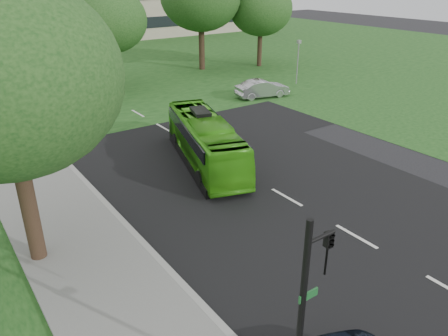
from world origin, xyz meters
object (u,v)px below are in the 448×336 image
tree_park_b (20,2)px  camera_pole (298,56)px  tree_park_e (261,9)px  tree_side_near (2,78)px  bus (205,141)px  traffic_light (307,306)px  tree_park_c (109,20)px  sedan (262,89)px

tree_park_b → camera_pole: 23.69m
tree_park_e → tree_side_near: (-29.13, -22.95, 0.62)m
tree_park_e → camera_pole: 9.57m
tree_side_near → bus: size_ratio=1.06×
bus → camera_pole: size_ratio=2.32×
tree_park_e → traffic_light: tree_park_e is taller
tree_park_c → traffic_light: size_ratio=1.63×
tree_park_b → tree_park_e: 23.19m
tree_side_near → tree_park_e: bearing=38.2°
tree_park_e → traffic_light: bearing=-128.2°
sedan → traffic_light: bearing=153.3°
tree_park_c → tree_side_near: size_ratio=0.88×
tree_park_e → sedan: bearing=-128.4°
camera_pole → tree_side_near: bearing=-138.6°
tree_park_b → bus: (3.59, -21.52, -6.00)m
tree_side_near → bus: tree_side_near is taller
tree_park_b → tree_park_e: (23.03, -2.43, -1.30)m
tree_park_c → traffic_light: 33.42m
traffic_light → tree_side_near: bearing=112.8°
tree_park_b → camera_pole: bearing=-28.2°
bus → sedan: size_ratio=2.06×
tree_park_b → tree_park_e: tree_park_b is taller
tree_side_near → traffic_light: size_ratio=1.85×
tree_park_c → camera_pole: tree_park_c is taller
bus → sedan: (11.23, 8.72, -0.54)m
tree_park_e → bus: 27.65m
bus → sedan: bearing=55.0°
tree_park_b → tree_side_near: (-6.10, -25.38, -0.69)m
sedan → camera_pole: bearing=-60.7°
tree_park_c → sedan: tree_park_c is taller
tree_side_near → camera_pole: 30.47m
tree_side_near → traffic_light: bearing=-70.0°
traffic_light → camera_pole: traffic_light is taller
bus → traffic_light: 14.97m
tree_park_b → traffic_light: 35.38m
tree_park_e → tree_park_c: bearing=-178.5°
traffic_light → camera_pole: 33.31m
tree_park_b → camera_pole: size_ratio=2.74×
bus → camera_pole: (16.86, 10.53, 1.27)m
sedan → tree_park_c: bearing=52.7°
tree_park_e → sedan: size_ratio=1.98×
bus → sedan: 14.22m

